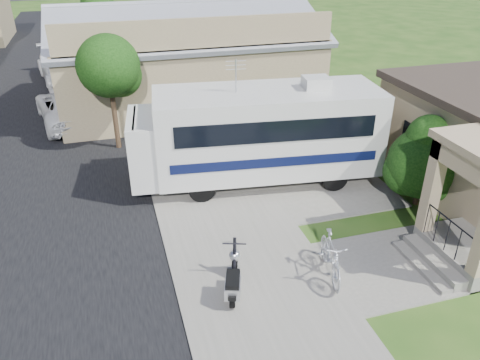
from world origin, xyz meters
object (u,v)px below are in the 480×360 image
object	(u,v)px
van	(64,66)
garden_hose	(413,246)
scooter	(233,279)
pickup_truck	(68,107)
bicycle	(330,258)
shrub	(424,159)
motorhome	(258,132)

from	to	relation	value
van	garden_hose	xyz separation A→B (m)	(9.89, -20.19, -0.82)
scooter	garden_hose	size ratio (longest dim) A/B	4.39
pickup_truck	van	distance (m)	7.09
scooter	bicycle	xyz separation A→B (m)	(2.53, -0.05, 0.09)
shrub	bicycle	size ratio (longest dim) A/B	1.57
motorhome	pickup_truck	size ratio (longest dim) A/B	1.62
scooter	bicycle	size ratio (longest dim) A/B	0.84
scooter	bicycle	world-z (taller)	bicycle
shrub	van	world-z (taller)	shrub
bicycle	pickup_truck	world-z (taller)	pickup_truck
motorhome	van	size ratio (longest dim) A/B	1.38
scooter	pickup_truck	distance (m)	14.13
van	bicycle	bearing A→B (deg)	-81.61
bicycle	van	size ratio (longest dim) A/B	0.31
bicycle	garden_hose	bearing A→B (deg)	21.16
pickup_truck	garden_hose	distance (m)	16.20
motorhome	garden_hose	size ratio (longest dim) A/B	23.21
pickup_truck	garden_hose	world-z (taller)	pickup_truck
motorhome	pickup_truck	xyz separation A→B (m)	(-6.57, 7.99, -1.11)
motorhome	scooter	xyz separation A→B (m)	(-2.42, -5.52, -1.36)
shrub	garden_hose	size ratio (longest dim) A/B	8.18
motorhome	bicycle	xyz separation A→B (m)	(0.11, -5.57, -1.26)
shrub	bicycle	bearing A→B (deg)	-149.36
van	garden_hose	world-z (taller)	van
motorhome	van	xyz separation A→B (m)	(-6.98, 15.06, -0.94)
motorhome	scooter	distance (m)	6.18
pickup_truck	van	world-z (taller)	van
scooter	van	size ratio (longest dim) A/B	0.26
bicycle	scooter	bearing A→B (deg)	-168.72
pickup_truck	bicycle	bearing A→B (deg)	105.54
motorhome	garden_hose	distance (m)	6.16
shrub	garden_hose	world-z (taller)	shrub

